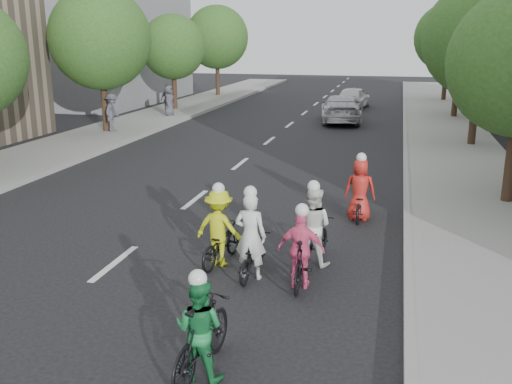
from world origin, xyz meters
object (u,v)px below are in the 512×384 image
at_px(cyclist_0, 313,234).
at_px(spectator_0, 112,112).
at_px(cyclist_5, 360,196).
at_px(spectator_1, 167,99).
at_px(cyclist_4, 201,334).
at_px(spectator_2, 169,101).
at_px(cyclist_2, 251,247).
at_px(cyclist_1, 220,234).
at_px(follow_car_trail, 353,97).
at_px(follow_car_lead, 341,109).
at_px(cyclist_3, 302,256).

height_order(cyclist_0, spectator_0, spectator_0).
relative_size(cyclist_5, spectator_1, 1.05).
height_order(cyclist_4, spectator_2, spectator_2).
bearing_deg(spectator_2, spectator_0, 173.39).
distance_m(cyclist_4, spectator_1, 27.24).
height_order(cyclist_0, cyclist_2, cyclist_2).
height_order(cyclist_1, follow_car_trail, cyclist_1).
bearing_deg(cyclist_0, follow_car_lead, -74.52).
distance_m(cyclist_4, spectator_2, 26.44).
height_order(follow_car_trail, spectator_2, spectator_2).
bearing_deg(spectator_1, spectator_0, -156.29).
xyz_separation_m(cyclist_5, spectator_1, (-12.51, 17.22, 0.38)).
distance_m(follow_car_lead, spectator_1, 10.25).
relative_size(cyclist_3, spectator_2, 0.97).
height_order(cyclist_0, follow_car_lead, cyclist_0).
xyz_separation_m(cyclist_1, cyclist_2, (0.80, -0.47, -0.04)).
bearing_deg(cyclist_0, cyclist_4, 89.76).
relative_size(cyclist_0, cyclist_2, 0.96).
relative_size(cyclist_4, spectator_0, 1.02).
relative_size(cyclist_0, cyclist_3, 1.09).
distance_m(follow_car_lead, spectator_0, 12.34).
bearing_deg(follow_car_lead, spectator_1, -7.50).
height_order(cyclist_3, cyclist_4, cyclist_3).
bearing_deg(cyclist_0, cyclist_2, 54.35).
height_order(cyclist_0, cyclist_5, cyclist_0).
xyz_separation_m(cyclist_0, cyclist_3, (-0.03, -1.21, -0.03)).
xyz_separation_m(follow_car_lead, spectator_0, (-10.27, -6.84, 0.33)).
relative_size(cyclist_2, cyclist_5, 1.06).
height_order(follow_car_lead, follow_car_trail, follow_car_lead).
xyz_separation_m(cyclist_3, follow_car_trail, (-1.29, 28.21, 0.10)).
distance_m(cyclist_3, spectator_2, 23.88).
distance_m(cyclist_3, spectator_0, 19.01).
bearing_deg(cyclist_4, cyclist_5, -96.49).
xyz_separation_m(spectator_0, spectator_2, (0.42, 6.08, -0.07)).
bearing_deg(follow_car_trail, spectator_1, 39.32).
xyz_separation_m(cyclist_1, cyclist_3, (1.84, -0.68, -0.04)).
height_order(cyclist_4, follow_car_trail, cyclist_4).
distance_m(follow_car_trail, spectator_2, 12.35).
height_order(cyclist_5, spectator_2, spectator_2).
xyz_separation_m(cyclist_4, cyclist_5, (1.66, 7.77, -0.01)).
distance_m(cyclist_1, follow_car_lead, 21.10).
height_order(cyclist_3, spectator_0, spectator_0).
bearing_deg(spectator_0, spectator_2, -8.69).
bearing_deg(cyclist_2, cyclist_5, -110.37).
height_order(cyclist_0, cyclist_1, cyclist_0).
relative_size(cyclist_2, spectator_2, 1.10).
bearing_deg(cyclist_4, cyclist_1, -70.72).
height_order(cyclist_1, spectator_0, spectator_0).
bearing_deg(follow_car_trail, follow_car_lead, 95.71).
distance_m(cyclist_5, spectator_0, 16.32).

